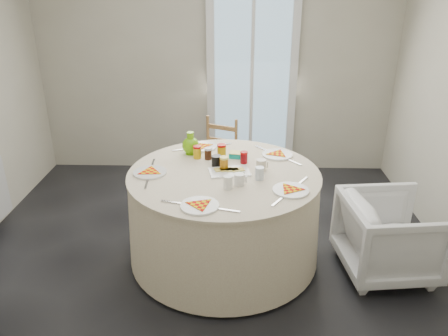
{
  "coord_description": "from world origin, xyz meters",
  "views": [
    {
      "loc": [
        0.23,
        -2.91,
        2.15
      ],
      "look_at": [
        0.14,
        0.14,
        0.8
      ],
      "focal_mm": 35.0,
      "sensor_mm": 36.0,
      "label": 1
    }
  ],
  "objects_px": {
    "wooden_chair": "(215,156)",
    "armchair": "(390,228)",
    "table": "(224,216)",
    "green_pitcher": "(191,142)"
  },
  "relations": [
    {
      "from": "wooden_chair",
      "to": "green_pitcher",
      "type": "bearing_deg",
      "value": -81.13
    },
    {
      "from": "wooden_chair",
      "to": "armchair",
      "type": "distance_m",
      "value": 1.86
    },
    {
      "from": "wooden_chair",
      "to": "green_pitcher",
      "type": "distance_m",
      "value": 0.81
    },
    {
      "from": "table",
      "to": "armchair",
      "type": "distance_m",
      "value": 1.29
    },
    {
      "from": "table",
      "to": "armchair",
      "type": "bearing_deg",
      "value": -7.27
    },
    {
      "from": "table",
      "to": "green_pitcher",
      "type": "distance_m",
      "value": 0.69
    },
    {
      "from": "table",
      "to": "wooden_chair",
      "type": "distance_m",
      "value": 1.07
    },
    {
      "from": "armchair",
      "to": "green_pitcher",
      "type": "height_order",
      "value": "green_pitcher"
    },
    {
      "from": "wooden_chair",
      "to": "armchair",
      "type": "xyz_separation_m",
      "value": [
        1.4,
        -1.22,
        -0.08
      ]
    },
    {
      "from": "green_pitcher",
      "to": "wooden_chair",
      "type": "bearing_deg",
      "value": 99.86
    }
  ]
}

